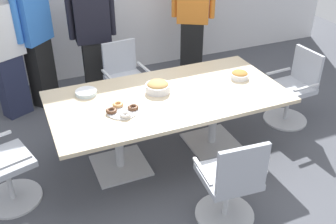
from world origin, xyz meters
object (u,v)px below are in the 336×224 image
object	(u,v)px
person_standing_1	(35,34)
person_standing_2	(93,36)
office_chair_0	(231,185)
donut_platter	(122,110)
person_standing_3	(193,16)
plate_stack	(86,92)
snack_bowl_pretzels	(240,75)
snack_bowl_cookies	(158,86)
conference_table	(168,106)
office_chair_1	(293,91)
office_chair_2	(125,83)
person_standing_0	(5,51)

from	to	relation	value
person_standing_1	person_standing_2	distance (m)	0.72
office_chair_0	donut_platter	distance (m)	1.22
person_standing_3	donut_platter	xyz separation A→B (m)	(-1.61, -1.78, -0.20)
plate_stack	snack_bowl_pretzels	bearing A→B (deg)	-9.98
person_standing_1	person_standing_2	bearing A→B (deg)	127.72
snack_bowl_cookies	donut_platter	distance (m)	0.53
conference_table	person_standing_3	xyz separation A→B (m)	(1.08, 1.65, 0.34)
office_chair_1	donut_platter	bearing A→B (deg)	91.93
donut_platter	person_standing_2	bearing A→B (deg)	84.61
snack_bowl_pretzels	donut_platter	distance (m)	1.42
office_chair_0	snack_bowl_cookies	world-z (taller)	office_chair_0
office_chair_2	snack_bowl_cookies	world-z (taller)	office_chair_2
snack_bowl_cookies	snack_bowl_pretzels	bearing A→B (deg)	-3.64
office_chair_1	plate_stack	xyz separation A→B (m)	(-2.46, 0.27, 0.37)
conference_table	plate_stack	size ratio (longest dim) A/B	11.02
office_chair_1	person_standing_1	xyz separation A→B (m)	(-2.76, 1.66, 0.56)
office_chair_2	plate_stack	distance (m)	1.05
person_standing_3	plate_stack	xyz separation A→B (m)	(-1.85, -1.30, -0.20)
office_chair_1	snack_bowl_pretzels	xyz separation A→B (m)	(-0.82, -0.02, 0.38)
conference_table	person_standing_2	size ratio (longest dim) A/B	1.41
conference_table	person_standing_0	size ratio (longest dim) A/B	1.44
donut_platter	snack_bowl_cookies	bearing A→B (deg)	28.01
person_standing_0	person_standing_1	xyz separation A→B (m)	(0.39, 0.15, 0.10)
office_chair_2	person_standing_0	distance (m)	1.49
conference_table	office_chair_1	distance (m)	1.72
office_chair_2	plate_stack	world-z (taller)	office_chair_2
conference_table	person_standing_0	bearing A→B (deg)	132.56
person_standing_1	donut_platter	bearing A→B (deg)	62.41
person_standing_2	person_standing_3	distance (m)	1.45
office_chair_1	office_chair_2	size ratio (longest dim) A/B	1.00
office_chair_1	plate_stack	world-z (taller)	office_chair_1
person_standing_1	snack_bowl_cookies	distance (m)	1.91
office_chair_2	person_standing_3	size ratio (longest dim) A/B	0.50
conference_table	plate_stack	world-z (taller)	plate_stack
snack_bowl_cookies	donut_platter	xyz separation A→B (m)	(-0.46, -0.25, -0.04)
person_standing_2	plate_stack	size ratio (longest dim) A/B	7.81
person_standing_0	person_standing_3	xyz separation A→B (m)	(2.54, 0.07, 0.10)
person_standing_2	person_standing_0	bearing A→B (deg)	6.28
person_standing_0	plate_stack	xyz separation A→B (m)	(0.69, -1.23, -0.10)
office_chair_2	plate_stack	size ratio (longest dim) A/B	4.18
person_standing_1	person_standing_3	world-z (taller)	person_standing_1
person_standing_0	person_standing_3	world-z (taller)	person_standing_3
person_standing_0	office_chair_2	bearing A→B (deg)	132.96
plate_stack	person_standing_0	bearing A→B (deg)	119.22
donut_platter	plate_stack	world-z (taller)	donut_platter
plate_stack	donut_platter	bearing A→B (deg)	-63.79
office_chair_0	snack_bowl_pretzels	size ratio (longest dim) A/B	4.48
office_chair_1	office_chair_2	world-z (taller)	same
conference_table	person_standing_3	distance (m)	2.00
office_chair_1	person_standing_2	distance (m)	2.62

